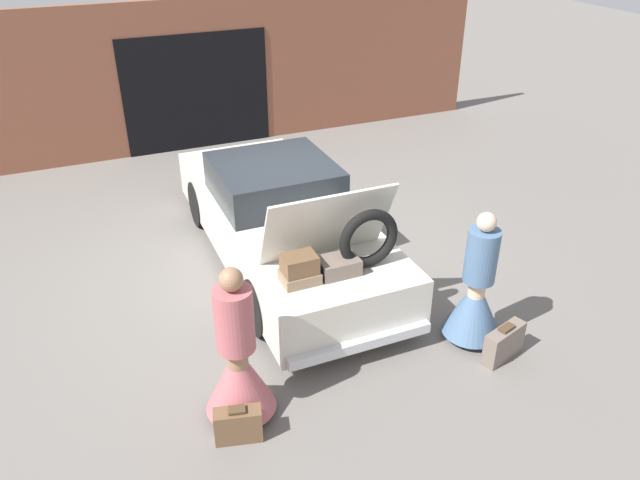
{
  "coord_description": "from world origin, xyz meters",
  "views": [
    {
      "loc": [
        -2.45,
        -7.05,
        4.53
      ],
      "look_at": [
        0.0,
        -1.31,
        0.98
      ],
      "focal_mm": 35.0,
      "sensor_mm": 36.0,
      "label": 1
    }
  ],
  "objects": [
    {
      "name": "ground_plane",
      "position": [
        0.0,
        0.0,
        0.0
      ],
      "size": [
        40.0,
        40.0,
        0.0
      ],
      "primitive_type": "plane",
      "color": "slate"
    },
    {
      "name": "garage_wall_back",
      "position": [
        0.0,
        4.75,
        1.39
      ],
      "size": [
        12.0,
        0.14,
        2.8
      ],
      "color": "brown",
      "rests_on": "ground_plane"
    },
    {
      "name": "car",
      "position": [
        0.0,
        -0.01,
        0.61
      ],
      "size": [
        1.8,
        4.85,
        1.75
      ],
      "color": "silver",
      "rests_on": "ground_plane"
    },
    {
      "name": "person_left",
      "position": [
        -1.39,
        -2.59,
        0.59
      ],
      "size": [
        0.69,
        0.69,
        1.68
      ],
      "rotation": [
        0.0,
        0.0,
        -1.82
      ],
      "color": "#997051",
      "rests_on": "ground_plane"
    },
    {
      "name": "person_right",
      "position": [
        1.39,
        -2.48,
        0.57
      ],
      "size": [
        0.66,
        0.66,
        1.61
      ],
      "rotation": [
        0.0,
        0.0,
        1.66
      ],
      "color": "beige",
      "rests_on": "ground_plane"
    },
    {
      "name": "suitcase_beside_left_person",
      "position": [
        -1.51,
        -2.91,
        0.18
      ],
      "size": [
        0.47,
        0.27,
        0.38
      ],
      "color": "brown",
      "rests_on": "ground_plane"
    },
    {
      "name": "suitcase_beside_right_person",
      "position": [
        1.5,
        -2.92,
        0.19
      ],
      "size": [
        0.57,
        0.32,
        0.42
      ],
      "color": "#75665B",
      "rests_on": "ground_plane"
    }
  ]
}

